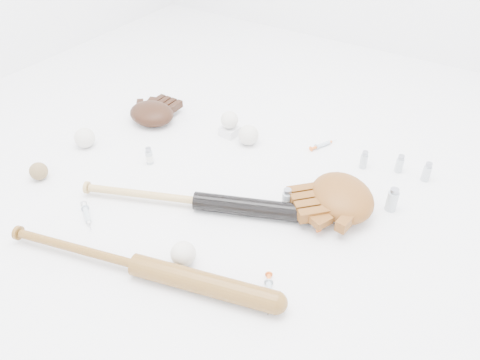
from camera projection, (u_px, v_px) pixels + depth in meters
The scene contains 21 objects.
bat_dark at pixel (197, 201), 1.57m from camera, with size 0.85×0.06×0.06m, color black, non-canonical shape.
bat_wood at pixel (137, 265), 1.35m from camera, with size 0.88×0.06×0.06m, color brown, non-canonical shape.
glove_dark at pixel (152, 113), 2.00m from camera, with size 0.24×0.24×0.09m, color black, non-canonical shape.
glove_tan at pixel (342, 197), 1.55m from camera, with size 0.29×0.29×0.11m, color brown, non-canonical shape.
trading_card at pixel (143, 108), 2.12m from camera, with size 0.06×0.09×0.00m, color gold.
pedestal at pixel (230, 131), 1.93m from camera, with size 0.07×0.07×0.04m, color white.
baseball_on_pedestal at pixel (230, 120), 1.90m from camera, with size 0.07×0.07×0.07m, color silver.
baseball_left at pixel (85, 138), 1.85m from camera, with size 0.08×0.08×0.08m, color silver.
baseball_upper at pixel (248, 135), 1.87m from camera, with size 0.08×0.08×0.08m, color silver.
baseball_mid at pixel (183, 254), 1.37m from camera, with size 0.08×0.08×0.08m, color silver.
baseball_aged at pixel (39, 171), 1.70m from camera, with size 0.07×0.07×0.07m, color brown.
syringe_0 at pixel (87, 215), 1.55m from camera, with size 0.16×0.03×0.02m, color #ADBCC6, non-canonical shape.
syringe_1 at pixel (310, 219), 1.53m from camera, with size 0.14×0.02×0.02m, color #ADBCC6, non-canonical shape.
syringe_2 at pixel (323, 145), 1.87m from camera, with size 0.15×0.03×0.02m, color #ADBCC6, non-canonical shape.
syringe_3 at pixel (268, 292), 1.30m from camera, with size 0.15×0.03×0.02m, color #ADBCC6, non-canonical shape.
vial_0 at pixel (427, 172), 1.68m from camera, with size 0.03×0.03×0.08m, color #B2BDC3.
vial_1 at pixel (400, 163), 1.73m from camera, with size 0.03×0.03×0.07m, color #B2BDC3.
vial_2 at pixel (287, 199), 1.56m from camera, with size 0.03×0.03×0.08m, color #B2BDC3.
vial_3 at pixel (392, 199), 1.56m from camera, with size 0.04×0.04×0.09m, color #B2BDC3.
vial_4 at pixel (149, 156), 1.77m from camera, with size 0.03×0.03×0.07m, color #B2BDC3.
vial_5 at pixel (364, 160), 1.75m from camera, with size 0.03×0.03×0.07m, color #B2BDC3.
Camera 1 is at (0.67, -1.04, 1.06)m, focal length 35.00 mm.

